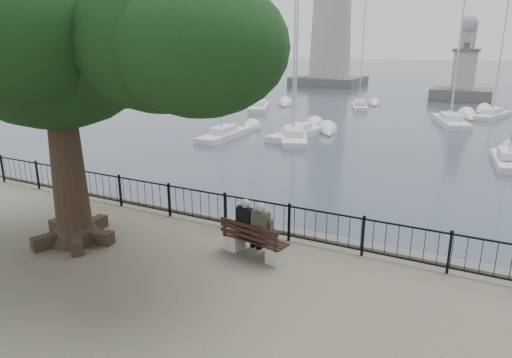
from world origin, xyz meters
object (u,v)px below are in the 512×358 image
Objects in this scene: tree at (78,30)px; person_right at (264,232)px; bench at (254,244)px; person_left at (249,227)px; lion_monument at (463,79)px.

person_right is at bearing 17.32° from tree.
bench is 1.24× the size of person_left.
person_left is 48.58m from lion_monument.
person_left is 1.00× the size of person_right.
bench is 0.18× the size of tree.
person_left reaches higher than bench.
person_right is at bearing 13.92° from bench.
bench is at bearing -166.08° from person_right.
lion_monument reaches higher than bench.
tree is at bearing -162.48° from bench.
person_right is 0.16× the size of lion_monument.
tree is at bearing -159.68° from person_left.
person_left is 0.15× the size of tree.
lion_monument is (1.15, 48.63, 0.70)m from person_right.
bench is 6.57m from tree.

